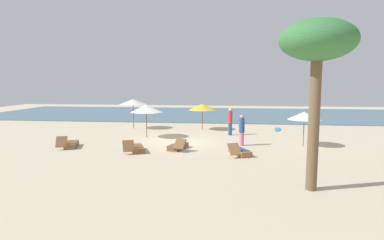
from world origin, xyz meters
TOP-DOWN VIEW (x-y plane):
  - ground_plane at (0.00, 0.00)m, footprint 60.00×60.00m
  - ocean_water at (0.00, 17.00)m, footprint 48.00×16.00m
  - umbrella_0 at (0.73, 5.42)m, footprint 2.10×2.10m
  - umbrella_1 at (-4.66, 5.37)m, footprint 2.14×2.14m
  - umbrella_2 at (6.99, -0.16)m, footprint 1.83×1.83m
  - umbrella_3 at (-2.63, 1.60)m, footprint 2.09×2.09m
  - lounger_0 at (-6.04, -2.07)m, footprint 1.08×1.77m
  - lounger_1 at (-2.06, -2.71)m, footprint 1.20×1.78m
  - lounger_2 at (0.03, -1.86)m, footprint 1.05×1.80m
  - lounger_3 at (3.30, -2.86)m, footprint 1.25×1.78m
  - person_0 at (3.49, -0.42)m, footprint 0.47×0.47m
  - person_1 at (2.83, 3.13)m, footprint 0.42×0.42m
  - palm_0 at (5.58, -7.82)m, footprint 2.48×2.48m
  - surfboard at (6.46, 6.10)m, footprint 0.79×2.04m

SIDE VIEW (x-z plane):
  - ground_plane at x=0.00m, z-range 0.00..0.00m
  - ocean_water at x=0.00m, z-range 0.00..0.06m
  - surfboard at x=6.46m, z-range 0.00..0.07m
  - lounger_2 at x=0.03m, z-range -0.16..0.50m
  - lounger_1 at x=-2.06m, z-range -0.18..0.51m
  - lounger_0 at x=-6.04m, z-range -0.18..0.52m
  - lounger_3 at x=3.30m, z-range -0.17..0.52m
  - person_0 at x=3.49m, z-range 0.01..1.80m
  - person_1 at x=2.83m, z-range 0.03..1.89m
  - umbrella_0 at x=0.73m, z-range 0.75..2.72m
  - umbrella_2 at x=6.99m, z-range 0.76..2.73m
  - umbrella_3 at x=-2.63m, z-range 0.83..2.99m
  - umbrella_1 at x=-4.66m, z-range 0.94..3.25m
  - palm_0 at x=5.58m, z-range 1.98..7.67m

